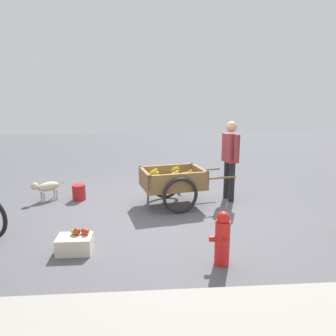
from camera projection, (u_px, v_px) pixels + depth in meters
name	position (u px, v px, depth m)	size (l,w,h in m)	color
ground_plane	(165.00, 211.00, 5.73)	(24.00, 24.00, 0.00)	#56565B
fruit_cart	(173.00, 182.00, 5.92)	(1.77, 1.11, 0.71)	olive
vendor_person	(230.00, 154.00, 6.14)	(0.27, 0.53, 1.53)	black
dog	(47.00, 187.00, 6.24)	(0.53, 0.48, 0.40)	beige
fire_hydrant	(222.00, 238.00, 3.84)	(0.25, 0.25, 0.67)	red
plastic_bucket	(79.00, 192.00, 6.30)	(0.25, 0.25, 0.30)	#B21E1E
mixed_fruit_crate	(75.00, 243.00, 4.19)	(0.44, 0.32, 0.32)	beige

